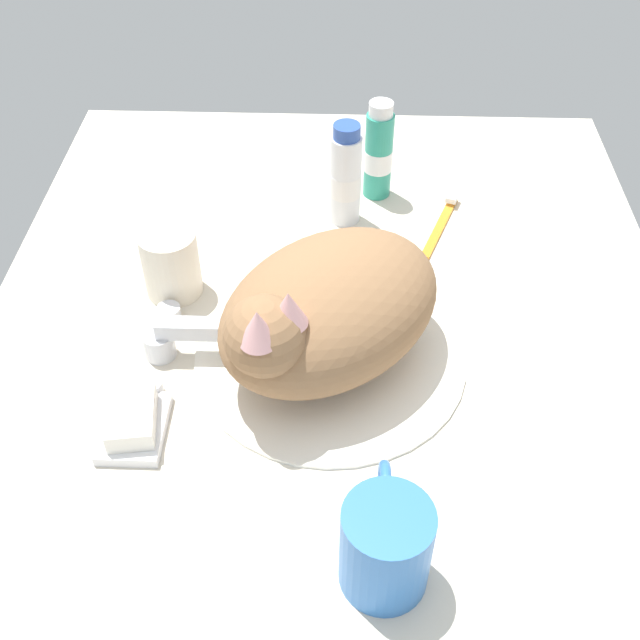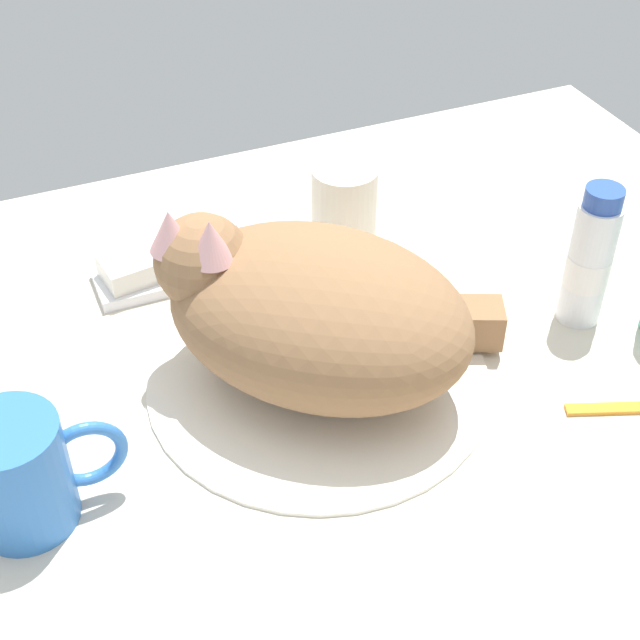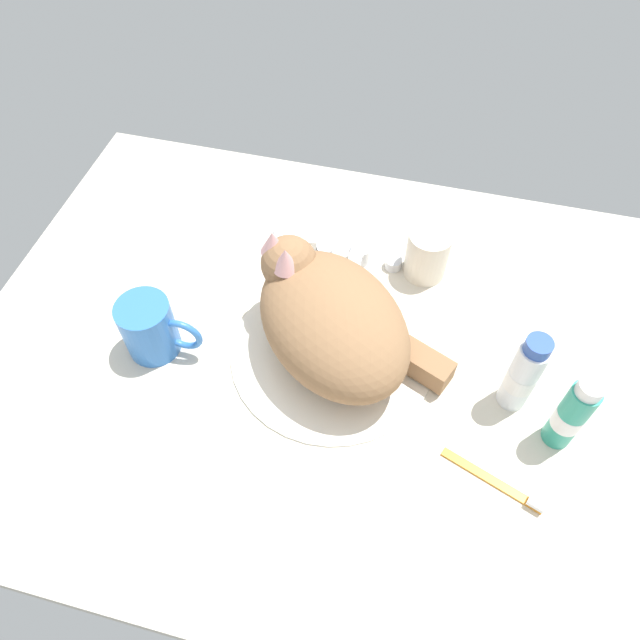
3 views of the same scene
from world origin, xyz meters
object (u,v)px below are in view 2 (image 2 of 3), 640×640
at_px(rinse_cup, 344,205).
at_px(toothpaste_bottle, 589,260).
at_px(cat, 311,310).
at_px(faucet, 250,252).
at_px(soap_bar, 139,266).
at_px(coffee_mug, 21,473).

height_order(rinse_cup, toothpaste_bottle, toothpaste_bottle).
xyz_separation_m(cat, toothpaste_bottle, (0.27, -0.02, -0.01)).
bearing_deg(cat, toothpaste_bottle, -4.27).
distance_m(faucet, rinse_cup, 0.11).
bearing_deg(toothpaste_bottle, rinse_cup, 126.66).
distance_m(cat, toothpaste_bottle, 0.27).
bearing_deg(soap_bar, coffee_mug, -120.59).
relative_size(coffee_mug, rinse_cup, 1.42).
relative_size(soap_bar, toothpaste_bottle, 0.50).
distance_m(rinse_cup, toothpaste_bottle, 0.26).
xyz_separation_m(rinse_cup, soap_bar, (-0.22, 0.00, -0.02)).
xyz_separation_m(faucet, soap_bar, (-0.11, 0.02, 0.00)).
relative_size(cat, toothpaste_bottle, 2.37).
xyz_separation_m(coffee_mug, toothpaste_bottle, (0.52, 0.04, 0.02)).
xyz_separation_m(cat, rinse_cup, (0.11, 0.19, -0.04)).
distance_m(rinse_cup, soap_bar, 0.22).
relative_size(rinse_cup, soap_bar, 1.18).
relative_size(coffee_mug, toothpaste_bottle, 0.85).
xyz_separation_m(faucet, coffee_mug, (-0.26, -0.23, 0.03)).
xyz_separation_m(faucet, cat, (-0.00, -0.17, 0.06)).
bearing_deg(cat, coffee_mug, -166.81).
height_order(cat, coffee_mug, cat).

